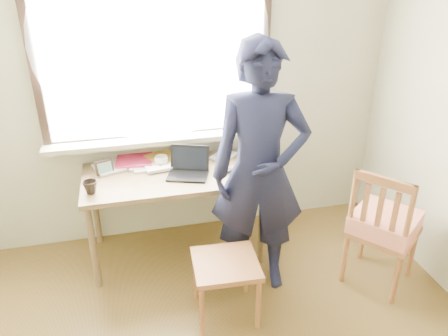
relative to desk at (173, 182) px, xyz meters
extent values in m
cube|color=#BCBA97|center=(0.15, 0.37, 0.63)|extent=(3.50, 0.02, 2.60)
cube|color=white|center=(-0.05, 0.36, 0.93)|extent=(1.70, 0.01, 1.30)
cube|color=black|center=(-0.05, 0.34, 0.25)|extent=(1.82, 0.06, 0.06)
cube|color=black|center=(-0.93, 0.34, 0.93)|extent=(0.06, 0.06, 1.30)
cube|color=black|center=(0.83, 0.34, 0.93)|extent=(0.06, 0.06, 1.30)
cube|color=#BCBA97|center=(-0.05, 0.27, 0.26)|extent=(1.85, 0.20, 0.04)
cube|color=white|center=(-0.05, 0.28, 1.03)|extent=(1.95, 0.02, 1.65)
cube|color=brown|center=(0.00, 0.00, 0.06)|extent=(1.39, 0.69, 0.04)
cylinder|color=brown|center=(-0.65, -0.30, -0.32)|extent=(0.05, 0.05, 0.70)
cylinder|color=brown|center=(-0.65, 0.30, -0.32)|extent=(0.05, 0.05, 0.70)
cylinder|color=brown|center=(0.65, -0.30, -0.32)|extent=(0.05, 0.05, 0.70)
cylinder|color=brown|center=(0.65, 0.30, -0.32)|extent=(0.05, 0.05, 0.70)
cube|color=black|center=(0.10, -0.08, 0.08)|extent=(0.36, 0.30, 0.02)
cube|color=black|center=(0.14, 0.02, 0.18)|extent=(0.31, 0.16, 0.20)
cube|color=black|center=(0.14, 0.02, 0.18)|extent=(0.27, 0.13, 0.16)
cube|color=black|center=(0.10, -0.09, 0.09)|extent=(0.29, 0.21, 0.00)
imported|color=white|center=(-0.07, 0.15, 0.12)|extent=(0.15, 0.15, 0.09)
imported|color=black|center=(-0.61, -0.18, 0.13)|extent=(0.11, 0.11, 0.10)
ellipsoid|color=black|center=(0.45, -0.10, 0.10)|extent=(0.10, 0.07, 0.04)
cube|color=white|center=(-0.17, 0.20, 0.09)|extent=(0.20, 0.27, 0.02)
cube|color=white|center=(-0.06, 0.08, 0.08)|extent=(0.34, 0.31, 0.01)
cube|color=#BC2247|center=(-0.10, 0.30, 0.09)|extent=(0.21, 0.24, 0.01)
cube|color=#3449A9|center=(-0.14, 0.15, 0.10)|extent=(0.32, 0.35, 0.01)
cube|color=gold|center=(0.05, 0.28, 0.10)|extent=(0.36, 0.37, 0.02)
cube|color=white|center=(0.06, 0.20, 0.10)|extent=(0.33, 0.30, 0.01)
imported|color=white|center=(-0.33, 0.21, 0.09)|extent=(0.19, 0.25, 0.02)
imported|color=white|center=(0.40, 0.27, 0.09)|extent=(0.27, 0.27, 0.02)
cube|color=black|center=(-0.52, 0.10, 0.13)|extent=(0.14, 0.06, 0.11)
cube|color=#497735|center=(-0.52, 0.10, 0.13)|extent=(0.10, 0.04, 0.08)
cube|color=#9E6133|center=(0.23, -0.79, -0.24)|extent=(0.46, 0.44, 0.04)
cylinder|color=#9E6133|center=(0.03, -0.96, -0.47)|extent=(0.04, 0.04, 0.40)
cylinder|color=#9E6133|center=(0.06, -0.60, -0.47)|extent=(0.04, 0.04, 0.40)
cylinder|color=#9E6133|center=(0.41, -0.98, -0.47)|extent=(0.04, 0.04, 0.40)
cylinder|color=#9E6133|center=(0.43, -0.62, -0.47)|extent=(0.04, 0.04, 0.40)
cube|color=#9E6133|center=(1.45, -0.72, -0.23)|extent=(0.62, 0.62, 0.04)
cylinder|color=#9E6133|center=(1.72, -0.75, -0.46)|extent=(0.04, 0.04, 0.42)
cylinder|color=#9E6133|center=(1.43, -0.98, -0.46)|extent=(0.04, 0.04, 0.42)
cylinder|color=#9E6133|center=(1.47, -0.45, -0.46)|extent=(0.04, 0.04, 0.42)
cylinder|color=#9E6133|center=(1.19, -0.68, -0.46)|extent=(0.04, 0.04, 0.42)
cylinder|color=#9E6133|center=(1.42, -0.99, 0.05)|extent=(0.04, 0.04, 0.51)
cylinder|color=#9E6133|center=(1.18, -0.69, 0.05)|extent=(0.04, 0.04, 0.51)
cube|color=#9E6133|center=(1.30, -0.84, 0.27)|extent=(0.28, 0.34, 0.06)
cube|color=#9E6133|center=(1.36, -0.92, 0.02)|extent=(0.04, 0.04, 0.41)
cube|color=#9E6133|center=(1.30, -0.84, 0.02)|extent=(0.04, 0.04, 0.41)
cube|color=#9E6133|center=(1.24, -0.76, 0.02)|extent=(0.04, 0.04, 0.41)
cube|color=red|center=(1.45, -0.72, -0.14)|extent=(0.60, 0.60, 0.13)
imported|color=black|center=(0.55, -0.48, 0.26)|extent=(0.76, 0.59, 1.85)
camera|label=1|loc=(-0.33, -3.05, 1.62)|focal=35.00mm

